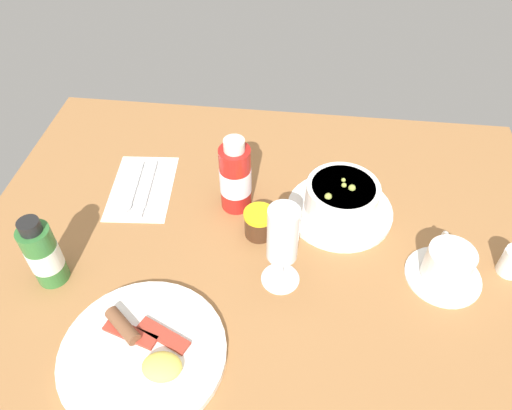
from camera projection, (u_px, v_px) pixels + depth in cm
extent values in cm
cube|color=#9E6B3D|center=(263.00, 245.00, 92.21)|extent=(110.00, 84.00, 3.00)
cylinder|color=white|center=(339.00, 210.00, 95.61)|extent=(20.77, 20.77, 1.20)
cylinder|color=white|center=(342.00, 198.00, 93.01)|extent=(14.10, 14.10, 6.06)
cylinder|color=beige|center=(343.00, 189.00, 91.41)|extent=(12.13, 12.13, 1.60)
sphere|color=#96A343|center=(344.00, 185.00, 90.85)|extent=(1.00, 1.00, 1.00)
sphere|color=#96A343|center=(352.00, 188.00, 90.32)|extent=(1.39, 1.39, 1.39)
sphere|color=#96A343|center=(343.00, 180.00, 91.86)|extent=(0.85, 0.85, 0.85)
sphere|color=#96A343|center=(328.00, 197.00, 88.75)|extent=(1.38, 1.38, 1.38)
cube|color=white|center=(142.00, 187.00, 100.86)|extent=(14.15, 20.69, 0.30)
cube|color=silver|center=(149.00, 183.00, 101.17)|extent=(2.37, 14.05, 0.50)
cube|color=silver|center=(138.00, 210.00, 95.77)|extent=(2.49, 3.77, 0.40)
cube|color=silver|center=(136.00, 182.00, 101.40)|extent=(2.09, 13.04, 0.50)
ellipsoid|color=silver|center=(126.00, 206.00, 96.51)|extent=(2.40, 4.00, 0.60)
cylinder|color=white|center=(443.00, 275.00, 84.80)|extent=(13.21, 13.21, 0.90)
cylinder|color=white|center=(449.00, 264.00, 82.36)|extent=(8.07, 8.07, 5.93)
cylinder|color=#401D11|center=(453.00, 255.00, 80.59)|extent=(6.86, 6.86, 1.00)
torus|color=white|center=(445.00, 240.00, 85.63)|extent=(0.81, 3.60, 3.60)
cone|color=white|center=(506.00, 251.00, 83.11)|extent=(2.39, 1.95, 2.25)
cylinder|color=white|center=(280.00, 278.00, 84.68)|extent=(6.74, 6.74, 0.40)
cylinder|color=white|center=(281.00, 266.00, 82.22)|extent=(0.80, 0.80, 6.46)
cylinder|color=white|center=(283.00, 234.00, 76.16)|extent=(5.15, 5.15, 10.47)
cylinder|color=#F1ECB8|center=(283.00, 240.00, 77.28)|extent=(4.22, 4.22, 6.28)
cylinder|color=#432716|center=(259.00, 225.00, 90.57)|extent=(5.57, 5.57, 4.79)
cylinder|color=yellow|center=(259.00, 214.00, 88.56)|extent=(5.85, 5.85, 0.80)
cylinder|color=#337233|center=(44.00, 255.00, 80.78)|extent=(5.40, 5.40, 12.26)
cylinder|color=silver|center=(44.00, 256.00, 80.95)|extent=(5.50, 5.50, 4.66)
cylinder|color=black|center=(29.00, 226.00, 75.63)|extent=(3.51, 3.51, 2.09)
cylinder|color=#B21E19|center=(235.00, 179.00, 92.60)|extent=(6.05, 6.05, 14.11)
cylinder|color=white|center=(236.00, 180.00, 92.81)|extent=(6.17, 6.17, 5.36)
cylinder|color=silver|center=(234.00, 145.00, 86.76)|extent=(3.93, 3.93, 2.20)
cylinder|color=white|center=(143.00, 353.00, 74.28)|extent=(25.81, 25.81, 1.40)
cube|color=#AE3828|center=(130.00, 333.00, 75.55)|extent=(9.31, 4.89, 0.60)
cube|color=#A43828|center=(163.00, 335.00, 75.28)|extent=(9.20, 5.85, 0.60)
cylinder|color=brown|center=(123.00, 326.00, 75.47)|extent=(6.78, 6.18, 2.20)
ellipsoid|color=#F2D859|center=(162.00, 367.00, 70.96)|extent=(6.00, 4.80, 2.40)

